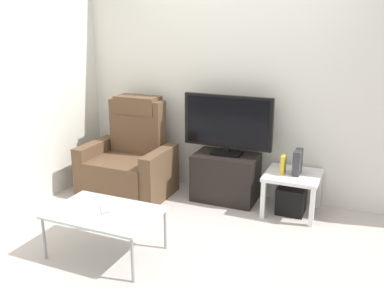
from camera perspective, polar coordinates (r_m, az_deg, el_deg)
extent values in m
plane|color=#BCB2AD|center=(4.04, 0.95, -11.88)|extent=(6.40, 6.40, 0.00)
cube|color=silver|center=(4.67, 6.40, 8.69)|extent=(6.40, 0.06, 2.60)
cube|color=silver|center=(4.66, -21.07, 7.70)|extent=(0.06, 4.48, 2.60)
cube|color=black|center=(4.68, 4.54, -4.45)|extent=(0.68, 0.44, 0.52)
cube|color=black|center=(4.45, 3.69, -4.08)|extent=(0.63, 0.02, 0.02)
cube|color=black|center=(4.49, 3.92, -3.45)|extent=(0.34, 0.11, 0.04)
cube|color=black|center=(4.61, 4.70, -1.19)|extent=(0.32, 0.20, 0.03)
cube|color=black|center=(4.59, 4.71, -0.71)|extent=(0.06, 0.04, 0.05)
cube|color=black|center=(4.51, 4.80, 3.01)|extent=(0.97, 0.05, 0.56)
cube|color=black|center=(4.49, 4.69, 2.95)|extent=(0.89, 0.01, 0.51)
cube|color=brown|center=(4.89, -8.67, -4.25)|extent=(0.70, 0.72, 0.42)
cube|color=brown|center=(4.96, -7.29, 2.38)|extent=(0.64, 0.20, 0.62)
cube|color=brown|center=(4.92, -7.27, 5.26)|extent=(0.50, 0.26, 0.20)
cube|color=brown|center=(5.09, -12.73, -2.80)|extent=(0.14, 0.68, 0.56)
cube|color=brown|center=(4.67, -4.31, -4.20)|extent=(0.14, 0.68, 0.56)
cube|color=white|center=(4.41, 13.39, -4.11)|extent=(0.54, 0.54, 0.04)
cube|color=white|center=(4.32, 9.50, -7.37)|extent=(0.04, 0.04, 0.39)
cube|color=white|center=(4.24, 15.80, -8.22)|extent=(0.04, 0.04, 0.39)
cube|color=white|center=(4.75, 10.92, -5.22)|extent=(0.04, 0.04, 0.39)
cube|color=white|center=(4.68, 16.64, -5.94)|extent=(0.04, 0.04, 0.39)
cube|color=black|center=(4.51, 13.17, -7.28)|extent=(0.28, 0.28, 0.28)
cube|color=gold|center=(4.37, 12.15, -2.66)|extent=(0.04, 0.12, 0.19)
cube|color=#333338|center=(4.37, 13.99, -2.37)|extent=(0.07, 0.20, 0.25)
cube|color=#B2C6C1|center=(3.63, -11.64, -9.00)|extent=(0.90, 0.60, 0.02)
cylinder|color=gray|center=(3.77, -19.22, -11.87)|extent=(0.02, 0.02, 0.37)
cylinder|color=gray|center=(3.31, -8.00, -15.21)|extent=(0.02, 0.02, 0.37)
cylinder|color=gray|center=(4.14, -14.18, -8.88)|extent=(0.02, 0.02, 0.37)
cylinder|color=gray|center=(3.72, -3.62, -11.33)|extent=(0.02, 0.02, 0.37)
cube|color=#B7B7BC|center=(3.65, -11.56, -8.56)|extent=(0.15, 0.16, 0.01)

